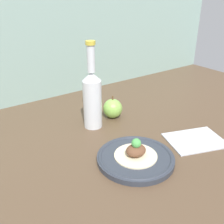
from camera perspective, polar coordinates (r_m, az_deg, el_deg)
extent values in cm
cube|color=brown|center=(84.95, 5.84, -7.98)|extent=(180.00, 110.00, 4.00)
cube|color=#84A399|center=(116.42, -11.92, 22.73)|extent=(180.00, 3.00, 80.00)
cylinder|color=#2D333D|center=(75.81, 5.14, -10.02)|extent=(22.03, 22.03, 1.54)
torus|color=#2D333D|center=(75.50, 5.16, -9.68)|extent=(21.35, 21.35, 1.08)
cylinder|color=beige|center=(75.25, 5.17, -9.42)|extent=(12.19, 12.19, 0.40)
ellipsoid|color=brown|center=(74.27, 5.23, -8.31)|extent=(5.93, 5.04, 3.09)
sphere|color=#4CA34C|center=(72.98, 5.30, -6.78)|extent=(2.71, 2.71, 2.71)
cylinder|color=silver|center=(90.00, -4.27, 1.72)|extent=(6.39, 6.39, 16.96)
cone|color=silver|center=(86.48, -4.48, 7.74)|extent=(6.39, 6.39, 2.87)
cylinder|color=silver|center=(84.88, -4.62, 11.49)|extent=(2.56, 2.56, 8.78)
cylinder|color=gold|center=(83.81, -4.74, 14.80)|extent=(3.19, 3.19, 1.20)
sphere|color=#84B74C|center=(98.11, 0.15, 0.78)|extent=(7.24, 7.24, 7.24)
cylinder|color=brown|center=(96.43, 0.15, 3.04)|extent=(0.58, 0.58, 1.63)
cube|color=#B7BCC6|center=(88.75, 17.67, -5.77)|extent=(21.06, 18.31, 0.80)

